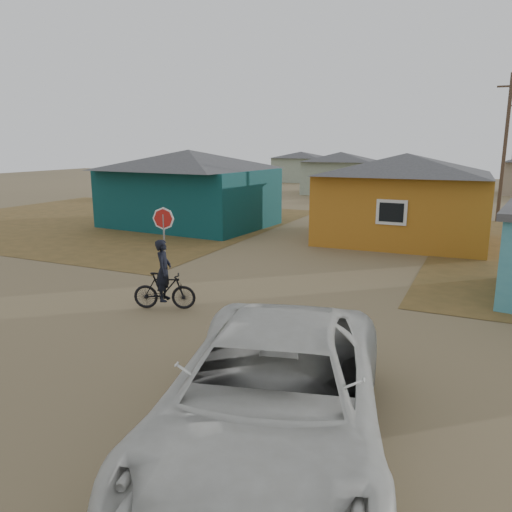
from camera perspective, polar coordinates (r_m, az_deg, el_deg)
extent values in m
plane|color=#766444|center=(11.65, -7.62, -9.09)|extent=(120.00, 120.00, 0.00)
cube|color=brown|center=(30.03, -16.96, 3.95)|extent=(20.00, 18.00, 0.00)
cube|color=#0A3537|center=(26.92, -7.61, 6.64)|extent=(8.40, 6.54, 3.00)
pyramid|color=#38383A|center=(26.79, -7.74, 10.90)|extent=(8.93, 7.08, 1.00)
cube|color=#AF6B1A|center=(23.49, 16.50, 5.35)|extent=(7.21, 6.24, 3.00)
pyramid|color=#38383A|center=(23.34, 16.80, 10.10)|extent=(7.72, 6.76, 0.90)
cube|color=silver|center=(20.51, 15.22, 4.84)|extent=(1.20, 0.06, 1.00)
cube|color=black|center=(20.48, 15.21, 4.83)|extent=(0.95, 0.04, 0.75)
cube|color=#93A08A|center=(44.78, 9.58, 8.84)|extent=(6.49, 5.60, 2.80)
pyramid|color=#38383A|center=(44.70, 9.66, 11.14)|extent=(7.04, 6.15, 0.80)
cube|color=#93A08A|center=(58.64, 5.13, 9.80)|extent=(5.75, 5.28, 2.70)
pyramid|color=#38383A|center=(58.57, 5.16, 11.46)|extent=(6.28, 5.81, 0.70)
cylinder|color=#4D3B2E|center=(31.08, 26.54, 10.86)|extent=(0.20, 0.20, 8.00)
cube|color=#4D3B2E|center=(31.23, 27.17, 16.90)|extent=(1.40, 0.10, 0.10)
cylinder|color=gray|center=(16.73, -10.42, 1.22)|extent=(0.06, 0.06, 2.06)
imported|color=black|center=(13.47, -10.42, -3.92)|extent=(1.72, 1.04, 1.00)
imported|color=black|center=(13.32, -10.51, -1.62)|extent=(0.58, 0.70, 1.64)
imported|color=silver|center=(7.15, 1.89, -15.81)|extent=(4.46, 6.98, 1.79)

